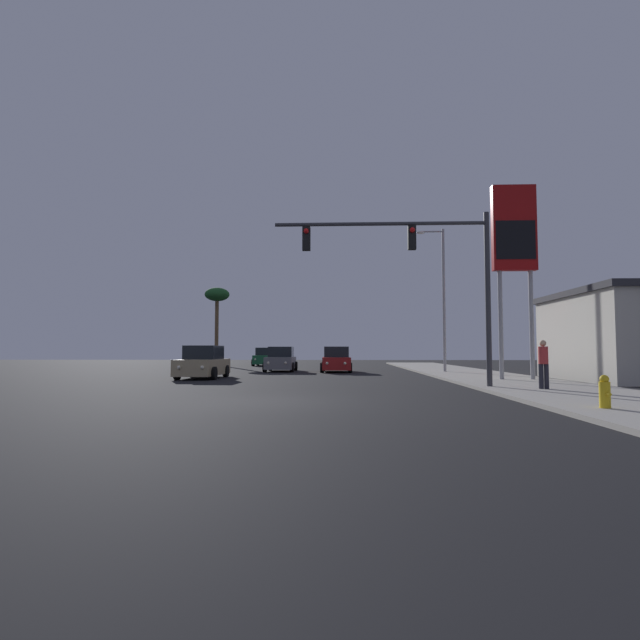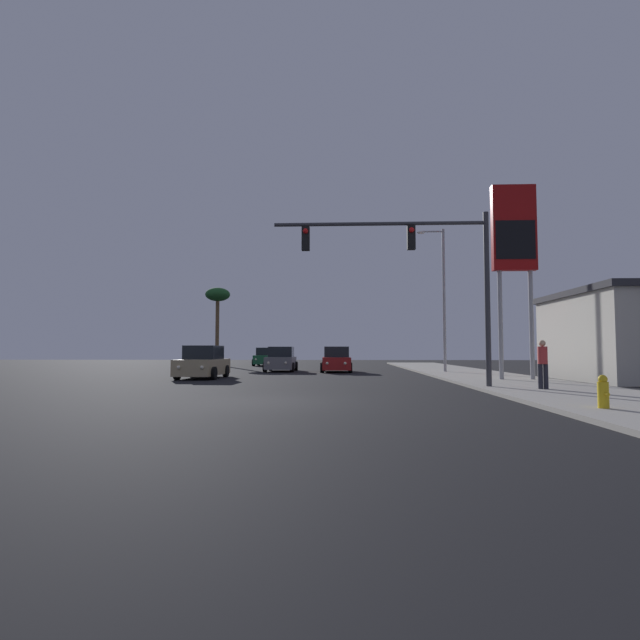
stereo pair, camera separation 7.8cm
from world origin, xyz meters
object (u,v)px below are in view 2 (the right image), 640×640
object	(u,v)px
pedestrian_on_sidewalk	(543,362)
palm_tree_far	(218,298)
traffic_light_mast	(423,262)
car_grey	(281,360)
fire_hydrant	(603,392)
gas_station_sign	(514,239)
car_tan	(203,363)
street_lamp	(442,292)
car_green	(266,357)
car_red	(336,360)

from	to	relation	value
pedestrian_on_sidewalk	palm_tree_far	distance (m)	36.42
traffic_light_mast	pedestrian_on_sidewalk	size ratio (longest dim) A/B	4.83
car_grey	palm_tree_far	size ratio (longest dim) A/B	0.57
fire_hydrant	pedestrian_on_sidewalk	world-z (taller)	pedestrian_on_sidewalk
traffic_light_mast	fire_hydrant	xyz separation A→B (m)	(2.90, -6.93, -4.28)
traffic_light_mast	gas_station_sign	bearing A→B (deg)	42.53
gas_station_sign	palm_tree_far	size ratio (longest dim) A/B	1.19
gas_station_sign	palm_tree_far	xyz separation A→B (m)	(-20.11, 24.87, -0.09)
car_tan	street_lamp	distance (m)	15.39
car_green	traffic_light_mast	world-z (taller)	traffic_light_mast
car_tan	car_red	size ratio (longest dim) A/B	1.00
car_green	car_red	bearing A→B (deg)	115.69
car_green	palm_tree_far	bearing A→B (deg)	-19.85
car_red	street_lamp	xyz separation A→B (m)	(6.67, -1.78, 4.36)
car_green	traffic_light_mast	xyz separation A→B (m)	(10.15, -27.73, 4.00)
traffic_light_mast	palm_tree_far	world-z (taller)	palm_tree_far
car_tan	car_grey	xyz separation A→B (m)	(3.00, 8.59, 0.00)
car_tan	car_grey	distance (m)	9.10
car_green	street_lamp	world-z (taller)	street_lamp
car_grey	traffic_light_mast	bearing A→B (deg)	114.14
car_tan	gas_station_sign	distance (m)	16.41
car_green	gas_station_sign	size ratio (longest dim) A/B	0.48
car_tan	car_green	bearing A→B (deg)	-88.33
car_grey	street_lamp	size ratio (longest dim) A/B	0.48
palm_tree_far	car_green	bearing A→B (deg)	-18.34
street_lamp	fire_hydrant	distance (m)	20.31
car_tan	palm_tree_far	distance (m)	23.82
car_green	street_lamp	distance (m)	20.50
palm_tree_far	fire_hydrant	bearing A→B (deg)	-63.54
car_grey	car_red	bearing A→B (deg)	167.25
fire_hydrant	pedestrian_on_sidewalk	xyz separation A→B (m)	(0.93, 5.74, 0.55)
fire_hydrant	palm_tree_far	bearing A→B (deg)	116.46
car_green	traffic_light_mast	size ratio (longest dim) A/B	0.54
car_grey	traffic_light_mast	size ratio (longest dim) A/B	0.54
gas_station_sign	pedestrian_on_sidewalk	bearing A→B (deg)	-100.91
car_green	car_grey	world-z (taller)	same
car_red	pedestrian_on_sidewalk	size ratio (longest dim) A/B	2.59
palm_tree_far	traffic_light_mast	bearing A→B (deg)	-62.70
car_green	fire_hydrant	bearing A→B (deg)	109.12
traffic_light_mast	pedestrian_on_sidewalk	bearing A→B (deg)	-17.18
car_red	gas_station_sign	bearing A→B (deg)	128.43
gas_station_sign	palm_tree_far	distance (m)	31.98
car_green	car_grey	bearing A→B (deg)	101.90
gas_station_sign	pedestrian_on_sidewalk	size ratio (longest dim) A/B	5.39
car_red	street_lamp	distance (m)	8.16
car_red	pedestrian_on_sidewalk	distance (m)	17.39
pedestrian_on_sidewalk	fire_hydrant	bearing A→B (deg)	-99.21
car_red	traffic_light_mast	world-z (taller)	traffic_light_mast
car_tan	car_red	world-z (taller)	same
car_green	car_tan	xyz separation A→B (m)	(-0.07, -20.90, 0.00)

